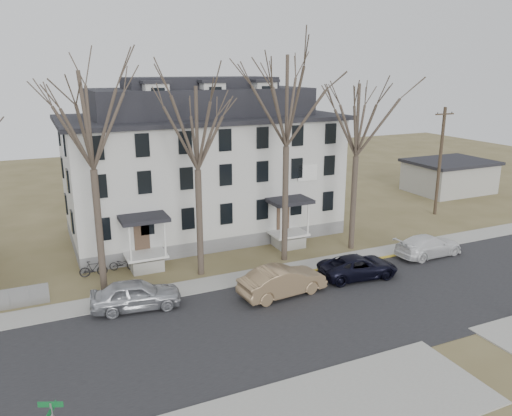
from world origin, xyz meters
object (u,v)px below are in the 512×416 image
car_silver (136,295)px  car_white (428,246)px  tree_far_left (89,113)px  bicycle_right (93,269)px  tree_mid_right (358,115)px  car_tan (282,282)px  car_navy (358,267)px  bicycle_left (122,264)px  boarding_house (202,166)px  tree_center (287,95)px  utility_pole_far (440,160)px  tree_mid_left (196,123)px

car_silver → car_white: (20.16, -0.45, -0.08)m
tree_far_left → bicycle_right: (-0.30, 2.34, -9.83)m
tree_mid_right → car_tan: 12.97m
car_navy → car_white: size_ratio=0.98×
car_silver → car_tan: size_ratio=0.93×
car_silver → car_white: 20.17m
bicycle_left → boarding_house: bearing=-35.3°
tree_far_left → car_navy: 18.25m
tree_center → car_white: 14.46m
car_white → bicycle_right: 22.53m
tree_mid_right → car_tan: bearing=-149.1°
utility_pole_far → car_white: (-8.06, -7.79, -4.17)m
utility_pole_far → car_navy: 17.66m
tree_far_left → bicycle_right: 10.11m
car_silver → bicycle_right: (-1.57, 5.48, -0.30)m
car_silver → bicycle_left: (0.27, 5.76, -0.38)m
tree_mid_left → car_navy: bearing=-27.7°
bicycle_right → car_navy: bearing=-107.0°
utility_pole_far → tree_center: bearing=-166.5°
car_white → utility_pole_far: bearing=-48.5°
boarding_house → utility_pole_far: (20.50, -3.95, -0.47)m
bicycle_left → bicycle_right: bearing=116.9°
tree_mid_right → bicycle_right: 20.12m
tree_mid_right → car_white: size_ratio=2.51×
tree_mid_right → tree_mid_left: bearing=180.0°
tree_mid_right → tree_center: bearing=180.0°
tree_mid_left → car_navy: size_ratio=2.55×
bicycle_left → bicycle_right: bicycle_right is taller
tree_center → car_navy: size_ratio=2.94×
tree_mid_left → tree_center: size_ratio=0.87×
utility_pole_far → car_silver: size_ratio=1.98×
car_silver → bicycle_right: bearing=23.4°
boarding_house → car_tan: boarding_house is taller
bicycle_right → car_white: bearing=-97.5°
car_white → bicycle_left: bearing=70.2°
car_navy → bicycle_right: (-15.09, 6.96, -0.18)m
car_tan → bicycle_left: bearing=40.1°
bicycle_right → tree_mid_left: bearing=-102.6°
utility_pole_far → tree_far_left: bearing=-171.9°
car_white → tree_mid_left: bearing=74.5°
car_white → bicycle_right: size_ratio=2.96×
tree_center → boarding_house: bearing=110.2°
car_tan → car_navy: size_ratio=1.04×
tree_mid_left → car_silver: (-4.73, -3.14, -8.78)m
car_silver → bicycle_left: bearing=4.8°
tree_mid_right → car_white: 10.34m
utility_pole_far → bicycle_left: 28.36m
boarding_house → tree_mid_left: 9.66m
tree_mid_left → bicycle_left: size_ratio=7.66×
bicycle_left → tree_center: bearing=-85.9°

